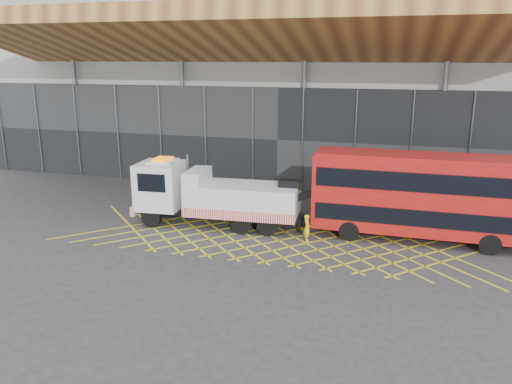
% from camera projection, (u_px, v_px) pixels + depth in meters
% --- Properties ---
extents(ground_plane, '(120.00, 120.00, 0.00)m').
position_uv_depth(ground_plane, '(202.00, 233.00, 30.14)').
color(ground_plane, '#2A2A2C').
extents(road_markings, '(26.36, 7.16, 0.01)m').
position_uv_depth(road_markings, '(279.00, 241.00, 28.89)').
color(road_markings, yellow).
rests_on(road_markings, ground_plane).
extents(construction_building, '(55.00, 23.97, 18.00)m').
position_uv_depth(construction_building, '(295.00, 72.00, 44.37)').
color(construction_building, '#989892').
rests_on(construction_building, ground_plane).
extents(recovery_truck, '(12.21, 3.44, 4.24)m').
position_uv_depth(recovery_truck, '(211.00, 195.00, 31.12)').
color(recovery_truck, black).
rests_on(recovery_truck, ground_plane).
extents(bus_towed, '(12.39, 3.04, 5.02)m').
position_uv_depth(bus_towed, '(423.00, 194.00, 28.31)').
color(bus_towed, '#9E0F0C').
rests_on(bus_towed, ground_plane).
extents(worker, '(0.57, 0.68, 1.59)m').
position_uv_depth(worker, '(307.00, 228.00, 28.64)').
color(worker, yellow).
rests_on(worker, ground_plane).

